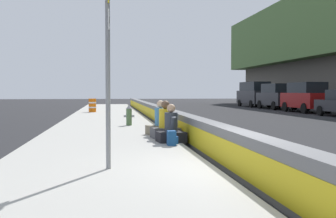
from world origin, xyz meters
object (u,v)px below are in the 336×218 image
object	(u,v)px
seated_person_middle	(165,126)
seated_person_rear	(161,124)
parked_car_midline	(306,97)
construction_barrel	(92,105)
fire_hydrant	(129,115)
route_sign_post	(108,60)
parked_car_far	(277,96)
parked_car_farther	(254,94)
backpack	(172,138)
seated_person_foreground	(171,130)

from	to	relation	value
seated_person_middle	seated_person_rear	distance (m)	0.98
seated_person_middle	parked_car_midline	size ratio (longest dim) A/B	0.24
construction_barrel	parked_car_midline	world-z (taller)	parked_car_midline
fire_hydrant	route_sign_post	bearing A→B (deg)	175.10
seated_person_middle	parked_car_far	distance (m)	25.92
fire_hydrant	parked_car_midline	size ratio (longest dim) A/B	0.18
seated_person_rear	parked_car_farther	size ratio (longest dim) A/B	0.23
backpack	seated_person_foreground	bearing A→B (deg)	-6.78
seated_person_foreground	construction_barrel	world-z (taller)	seated_person_foreground
seated_person_rear	backpack	world-z (taller)	seated_person_rear
construction_barrel	parked_car_midline	distance (m)	15.94
fire_hydrant	backpack	size ratio (longest dim) A/B	2.20
fire_hydrant	seated_person_rear	xyz separation A→B (m)	(-4.04, -0.88, -0.08)
construction_barrel	parked_car_farther	xyz separation A→B (m)	(11.33, -15.95, 0.73)
route_sign_post	fire_hydrant	world-z (taller)	route_sign_post
parked_car_midline	seated_person_foreground	bearing A→B (deg)	143.89
fire_hydrant	parked_car_farther	xyz separation A→B (m)	(23.13, -13.92, 0.77)
backpack	parked_car_farther	size ratio (longest dim) A/B	0.08
seated_person_foreground	construction_barrel	bearing A→B (deg)	9.38
construction_barrel	parked_car_far	distance (m)	16.92
parked_car_far	seated_person_rear	bearing A→B (deg)	148.62
parked_car_far	parked_car_farther	xyz separation A→B (m)	(5.75, 0.02, 0.17)
seated_person_foreground	parked_car_far	bearing A→B (deg)	-29.00
parked_car_midline	parked_car_far	distance (m)	5.69
seated_person_foreground	seated_person_rear	size ratio (longest dim) A/B	0.95
parked_car_far	parked_car_farther	size ratio (longest dim) A/B	0.94
fire_hydrant	backpack	bearing A→B (deg)	-172.99
seated_person_middle	parked_car_farther	world-z (taller)	parked_car_farther
fire_hydrant	backpack	world-z (taller)	fire_hydrant
fire_hydrant	seated_person_middle	size ratio (longest dim) A/B	0.74
route_sign_post	parked_car_midline	bearing A→B (deg)	-34.18
fire_hydrant	parked_car_midline	xyz separation A→B (m)	(11.69, -13.90, 0.60)
parked_car_far	backpack	bearing A→B (deg)	151.60
fire_hydrant	parked_car_farther	distance (m)	27.01
construction_barrel	parked_car_far	size ratio (longest dim) A/B	0.20
route_sign_post	seated_person_middle	distance (m)	5.61
construction_barrel	parked_car_far	world-z (taller)	parked_car_far
seated_person_foreground	seated_person_middle	world-z (taller)	seated_person_middle
seated_person_middle	seated_person_rear	xyz separation A→B (m)	(0.98, 0.03, -0.00)
route_sign_post	parked_car_midline	size ratio (longest dim) A/B	0.74
route_sign_post	seated_person_rear	distance (m)	6.49
seated_person_rear	construction_barrel	distance (m)	16.10
seated_person_middle	parked_car_midline	distance (m)	21.17
seated_person_rear	seated_person_middle	bearing A→B (deg)	-178.21
seated_person_foreground	parked_car_midline	world-z (taller)	parked_car_midline
backpack	construction_barrel	distance (m)	18.87
route_sign_post	seated_person_middle	xyz separation A→B (m)	(5.04, -1.77, -1.70)
fire_hydrant	parked_car_midline	bearing A→B (deg)	-49.95
construction_barrel	parked_car_farther	distance (m)	19.58
parked_car_midline	construction_barrel	bearing A→B (deg)	89.60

